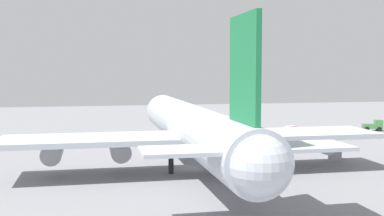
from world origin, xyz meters
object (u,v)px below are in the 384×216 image
object	(u,v)px
baggage_tug	(294,133)
cargo_container_fore	(335,154)
safety_cone_nose	(177,138)
pushback_tractor	(374,125)
cargo_airplane	(192,128)

from	to	relation	value
baggage_tug	cargo_container_fore	distance (m)	23.52
cargo_container_fore	safety_cone_nose	world-z (taller)	cargo_container_fore
pushback_tractor	baggage_tug	bearing A→B (deg)	108.08
cargo_container_fore	safety_cone_nose	distance (m)	32.75
safety_cone_nose	pushback_tractor	bearing A→B (deg)	-83.86
baggage_tug	safety_cone_nose	xyz separation A→B (m)	(2.42, 23.77, -0.81)
cargo_container_fore	safety_cone_nose	bearing A→B (deg)	38.35
pushback_tractor	cargo_container_fore	xyz separation A→B (m)	(-30.69, 26.19, -0.42)
cargo_airplane	pushback_tractor	world-z (taller)	cargo_airplane
cargo_airplane	safety_cone_nose	distance (m)	28.44
cargo_airplane	baggage_tug	distance (m)	36.99
cargo_airplane	cargo_container_fore	xyz separation A→B (m)	(2.10, -23.09, -4.90)
baggage_tug	cargo_container_fore	xyz separation A→B (m)	(-23.26, 3.45, -0.33)
baggage_tug	safety_cone_nose	distance (m)	23.91
pushback_tractor	cargo_container_fore	distance (m)	40.34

